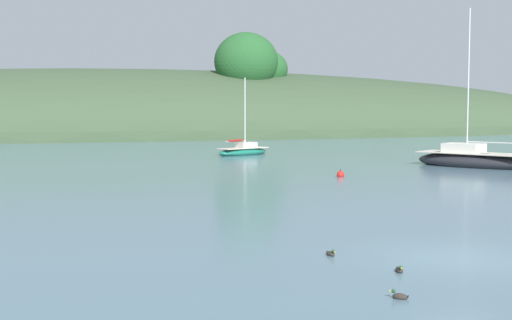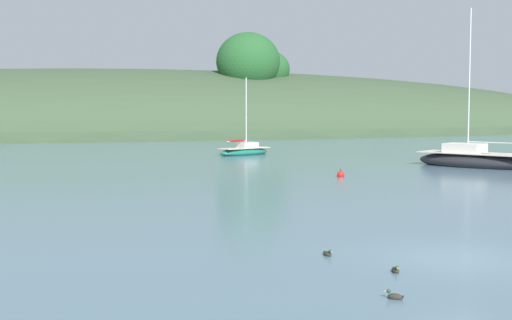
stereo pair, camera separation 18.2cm
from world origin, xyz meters
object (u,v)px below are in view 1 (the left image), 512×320
Objects in this scene: sailboat_blue_center at (471,160)px; duck_lead at (399,270)px; duck_trailing at (331,254)px; duck_lone_left at (400,296)px; sailboat_yellow_far at (243,151)px; mooring_buoy_channel at (340,175)px.

duck_lead is at bearing -125.37° from sailboat_blue_center.
duck_lone_left is at bearing -93.04° from duck_trailing.
sailboat_blue_center is at bearing 55.26° from duck_lone_left.
duck_trailing is 1.00× the size of duck_lead.
duck_trailing is at bearing 86.96° from duck_lone_left.
duck_trailing is at bearing 111.17° from duck_lead.
sailboat_yellow_far is at bearing 78.51° from duck_trailing.
duck_lone_left is (-1.15, -2.28, 0.00)m from duck_lead.
mooring_buoy_channel is (0.76, -18.78, -0.20)m from sailboat_yellow_far.
sailboat_yellow_far reaches higher than duck_trailing.
sailboat_blue_center is 28.75× the size of duck_lone_left.
sailboat_blue_center reaches higher than mooring_buoy_channel.
duck_lead is at bearing -109.04° from mooring_buoy_channel.
duck_lead and duck_lone_left have the same top height.
mooring_buoy_channel is 1.45× the size of duck_lone_left.
mooring_buoy_channel is at bearing 66.75° from duck_trailing.
mooring_buoy_channel reaches higher than duck_trailing.
mooring_buoy_channel reaches higher than duck_lead.
sailboat_blue_center is (11.71, -14.95, 0.13)m from sailboat_yellow_far.
mooring_buoy_channel is at bearing -87.68° from sailboat_yellow_far.
sailboat_yellow_far reaches higher than mooring_buoy_channel.
sailboat_yellow_far is at bearing 80.35° from duck_lead.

